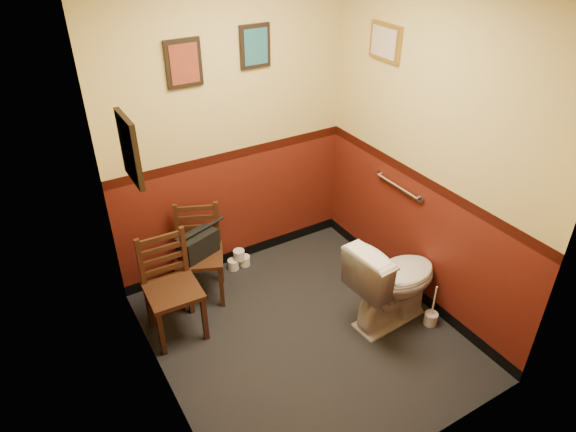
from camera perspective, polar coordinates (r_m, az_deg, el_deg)
name	(u,v)px	position (r m, az deg, el deg)	size (l,w,h in m)	color
floor	(304,335)	(4.25, 1.77, -13.10)	(2.20, 2.40, 0.00)	black
wall_back	(230,129)	(4.38, -6.45, 9.59)	(2.20, 2.70, 0.00)	#54170E
wall_front	(437,289)	(2.67, 16.23, -7.83)	(2.20, 2.70, 0.00)	#54170E
wall_left	(146,236)	(3.06, -15.55, -2.15)	(2.40, 2.70, 0.00)	#54170E
wall_right	(429,153)	(4.07, 15.41, 6.78)	(2.40, 2.70, 0.00)	#54170E
grab_bar	(398,186)	(4.38, 12.14, 3.23)	(0.05, 0.56, 0.06)	silver
framed_print_back_a	(184,63)	(4.05, -11.51, 16.27)	(0.28, 0.04, 0.36)	black
framed_print_back_b	(255,46)	(4.27, -3.68, 18.30)	(0.26, 0.04, 0.34)	black
framed_print_left	(130,149)	(2.91, -17.16, 7.11)	(0.04, 0.30, 0.38)	black
framed_print_right	(385,42)	(4.24, 10.74, 18.45)	(0.04, 0.34, 0.28)	olive
toilet	(393,281)	(4.22, 11.63, -7.13)	(0.44, 0.79, 0.78)	white
toilet_brush	(431,318)	(4.45, 15.59, -10.84)	(0.11, 0.11, 0.39)	silver
chair_left	(172,288)	(4.11, -12.82, -7.80)	(0.42, 0.42, 0.86)	#412313
chair_right	(199,254)	(4.44, -9.81, -4.14)	(0.51, 0.51, 0.84)	#412313
handbag	(198,244)	(4.34, -9.97, -3.11)	(0.37, 0.27, 0.24)	black
tp_stack	(239,260)	(4.89, -5.47, -4.88)	(0.22, 0.12, 0.19)	silver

